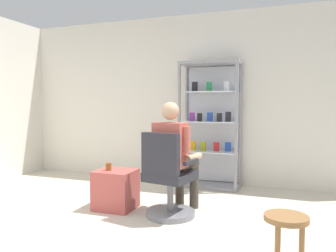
{
  "coord_description": "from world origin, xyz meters",
  "views": [
    {
      "loc": [
        1.48,
        -2.18,
        1.26
      ],
      "look_at": [
        0.14,
        1.55,
        1.0
      ],
      "focal_mm": 35.02,
      "sensor_mm": 36.0,
      "label": 1
    }
  ],
  "objects_px": {
    "seated_shopkeeper": "(175,152)",
    "storage_crate": "(116,189)",
    "wooden_stool": "(286,228)",
    "display_cabinet_main": "(211,124)",
    "tea_glass": "(108,166)",
    "office_chair": "(168,182)"
  },
  "relations": [
    {
      "from": "display_cabinet_main",
      "to": "storage_crate",
      "type": "relative_size",
      "value": 4.04
    },
    {
      "from": "seated_shopkeeper",
      "to": "storage_crate",
      "type": "bearing_deg",
      "value": -173.27
    },
    {
      "from": "display_cabinet_main",
      "to": "storage_crate",
      "type": "distance_m",
      "value": 1.86
    },
    {
      "from": "office_chair",
      "to": "display_cabinet_main",
      "type": "bearing_deg",
      "value": 84.93
    },
    {
      "from": "seated_shopkeeper",
      "to": "tea_glass",
      "type": "relative_size",
      "value": 13.68
    },
    {
      "from": "tea_glass",
      "to": "seated_shopkeeper",
      "type": "bearing_deg",
      "value": 8.5
    },
    {
      "from": "storage_crate",
      "to": "tea_glass",
      "type": "relative_size",
      "value": 4.98
    },
    {
      "from": "office_chair",
      "to": "storage_crate",
      "type": "relative_size",
      "value": 2.04
    },
    {
      "from": "display_cabinet_main",
      "to": "seated_shopkeeper",
      "type": "relative_size",
      "value": 1.47
    },
    {
      "from": "seated_shopkeeper",
      "to": "office_chair",
      "type": "bearing_deg",
      "value": -101.22
    },
    {
      "from": "display_cabinet_main",
      "to": "storage_crate",
      "type": "xyz_separation_m",
      "value": [
        -0.84,
        -1.49,
        -0.73
      ]
    },
    {
      "from": "office_chair",
      "to": "wooden_stool",
      "type": "distance_m",
      "value": 1.52
    },
    {
      "from": "seated_shopkeeper",
      "to": "wooden_stool",
      "type": "relative_size",
      "value": 2.86
    },
    {
      "from": "storage_crate",
      "to": "tea_glass",
      "type": "xyz_separation_m",
      "value": [
        -0.08,
        -0.03,
        0.28
      ]
    },
    {
      "from": "tea_glass",
      "to": "storage_crate",
      "type": "bearing_deg",
      "value": 24.48
    },
    {
      "from": "display_cabinet_main",
      "to": "seated_shopkeeper",
      "type": "xyz_separation_m",
      "value": [
        -0.11,
        -1.4,
        -0.25
      ]
    },
    {
      "from": "office_chair",
      "to": "storage_crate",
      "type": "bearing_deg",
      "value": 173.94
    },
    {
      "from": "display_cabinet_main",
      "to": "tea_glass",
      "type": "bearing_deg",
      "value": -120.89
    },
    {
      "from": "storage_crate",
      "to": "seated_shopkeeper",
      "type": "bearing_deg",
      "value": 6.73
    },
    {
      "from": "seated_shopkeeper",
      "to": "storage_crate",
      "type": "height_order",
      "value": "seated_shopkeeper"
    },
    {
      "from": "wooden_stool",
      "to": "display_cabinet_main",
      "type": "bearing_deg",
      "value": 114.21
    },
    {
      "from": "office_chair",
      "to": "tea_glass",
      "type": "xyz_separation_m",
      "value": [
        -0.77,
        0.04,
        0.12
      ]
    }
  ]
}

